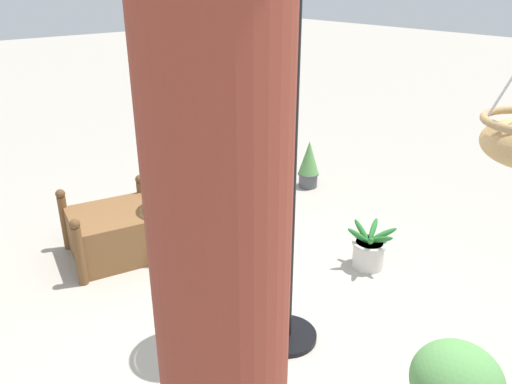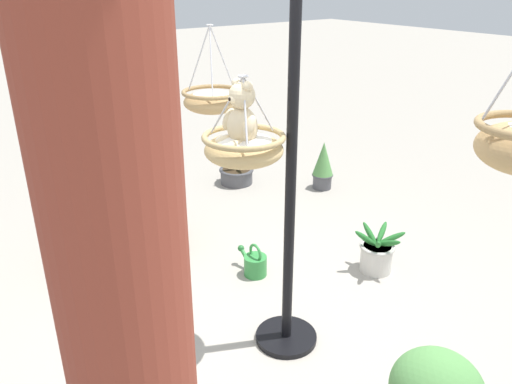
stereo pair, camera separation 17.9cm
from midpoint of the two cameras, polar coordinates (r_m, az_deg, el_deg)
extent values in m
plane|color=#A8A093|center=(3.86, 2.12, -15.67)|extent=(40.00, 40.00, 0.00)
cylinder|color=black|center=(3.18, 5.56, 1.29)|extent=(0.07, 0.07, 2.48)
cylinder|color=black|center=(3.81, 4.82, -16.00)|extent=(0.44, 0.44, 0.04)
ellipsoid|color=tan|center=(3.06, 0.32, 4.73)|extent=(0.48, 0.48, 0.18)
torus|color=tan|center=(3.04, 0.32, 6.22)|extent=(0.51, 0.51, 0.04)
ellipsoid|color=silver|center=(3.06, 0.32, 5.09)|extent=(0.43, 0.43, 0.15)
cylinder|color=#B7B7BC|center=(3.03, -1.62, 9.73)|extent=(0.21, 0.13, 0.37)
cylinder|color=#B7B7BC|center=(2.88, 0.59, 9.00)|extent=(0.21, 0.13, 0.37)
cylinder|color=#B7B7BC|center=(3.05, 2.03, 9.82)|extent=(0.01, 0.23, 0.37)
torus|color=#B7B7BC|center=(2.95, 0.34, 12.94)|extent=(0.06, 0.06, 0.01)
ellipsoid|color=beige|center=(3.01, 0.17, 7.32)|extent=(0.20, 0.17, 0.24)
sphere|color=beige|center=(2.97, 0.18, 10.82)|extent=(0.17, 0.17, 0.16)
ellipsoid|color=beige|center=(2.94, -0.77, 10.44)|extent=(0.07, 0.06, 0.05)
sphere|color=black|center=(2.92, -1.15, 10.42)|extent=(0.02, 0.02, 0.02)
sphere|color=beige|center=(2.91, 0.84, 11.84)|extent=(0.06, 0.06, 0.06)
sphere|color=beige|center=(3.00, -0.46, 12.18)|extent=(0.06, 0.06, 0.06)
ellipsoid|color=beige|center=(2.91, 1.03, 7.34)|extent=(0.07, 0.12, 0.15)
ellipsoid|color=beige|center=(3.07, -1.41, 8.23)|extent=(0.07, 0.12, 0.15)
ellipsoid|color=beige|center=(2.95, -0.55, 5.15)|extent=(0.07, 0.14, 0.07)
ellipsoid|color=beige|center=(3.03, -1.79, 5.69)|extent=(0.07, 0.14, 0.07)
ellipsoid|color=tan|center=(4.44, -3.79, 10.10)|extent=(0.50, 0.50, 0.19)
torus|color=#97794E|center=(4.42, -3.82, 11.20)|extent=(0.53, 0.53, 0.04)
ellipsoid|color=silver|center=(4.44, -3.80, 10.36)|extent=(0.44, 0.44, 0.16)
cylinder|color=#B7B7BC|center=(4.43, -5.29, 14.78)|extent=(0.21, 0.13, 0.55)
cylinder|color=#B7B7BC|center=(4.26, -3.85, 14.48)|extent=(0.21, 0.13, 0.55)
cylinder|color=#B7B7BC|center=(4.43, -2.63, 14.87)|extent=(0.01, 0.24, 0.55)
torus|color=#B7B7BC|center=(4.34, -4.03, 18.30)|extent=(0.06, 0.06, 0.01)
cube|color=brown|center=(4.89, -13.62, -4.22)|extent=(0.82, 0.87, 0.44)
cube|color=#382819|center=(4.80, -13.83, -2.22)|extent=(0.73, 0.76, 0.06)
cylinder|color=brown|center=(4.51, -17.34, -6.39)|extent=(0.08, 0.08, 0.54)
cylinder|color=brown|center=(5.13, -18.59, -2.81)|extent=(0.08, 0.08, 0.54)
cylinder|color=brown|center=(4.64, -8.22, -4.64)|extent=(0.08, 0.08, 0.54)
cylinder|color=brown|center=(5.24, -10.53, -1.36)|extent=(0.08, 0.08, 0.54)
sphere|color=brown|center=(4.38, -17.81, -2.97)|extent=(0.09, 0.09, 0.09)
sphere|color=brown|center=(5.01, -19.03, 0.27)|extent=(0.09, 0.09, 0.09)
sphere|color=brown|center=(4.50, -8.43, -1.26)|extent=(0.09, 0.09, 0.09)
sphere|color=brown|center=(5.12, -10.77, 1.69)|extent=(0.09, 0.09, 0.09)
cylinder|color=beige|center=(4.64, 14.50, -7.25)|extent=(0.28, 0.28, 0.25)
torus|color=#BCB7AE|center=(4.58, 14.64, -6.01)|extent=(0.31, 0.31, 0.03)
cylinder|color=#382819|center=(4.58, 14.64, -6.06)|extent=(0.24, 0.24, 0.03)
ellipsoid|color=#28702D|center=(4.61, 13.88, -4.70)|extent=(0.23, 0.07, 0.20)
ellipsoid|color=#28702D|center=(4.52, 13.48, -5.20)|extent=(0.18, 0.22, 0.19)
ellipsoid|color=#28702D|center=(4.45, 14.75, -5.79)|extent=(0.19, 0.21, 0.19)
ellipsoid|color=#28702D|center=(4.48, 15.88, -5.60)|extent=(0.25, 0.06, 0.16)
ellipsoid|color=#28702D|center=(4.57, 16.15, -5.06)|extent=(0.19, 0.23, 0.16)
ellipsoid|color=#28702D|center=(4.64, 15.12, -4.42)|extent=(0.15, 0.25, 0.15)
cylinder|color=#4C4C51|center=(6.34, -1.41, 1.81)|extent=(0.40, 0.40, 0.19)
torus|color=#444449|center=(6.31, -1.42, 2.52)|extent=(0.43, 0.43, 0.03)
cylinder|color=#382819|center=(6.32, -1.42, 2.48)|extent=(0.35, 0.35, 0.03)
ellipsoid|color=#38843D|center=(6.35, -2.09, 3.41)|extent=(0.24, 0.09, 0.16)
ellipsoid|color=#38843D|center=(6.25, -2.21, 3.01)|extent=(0.09, 0.22, 0.18)
ellipsoid|color=#38843D|center=(6.21, -0.93, 2.90)|extent=(0.22, 0.06, 0.18)
ellipsoid|color=#38843D|center=(6.34, -0.77, 3.32)|extent=(0.06, 0.22, 0.19)
cylinder|color=#4C4C51|center=(6.26, 8.30, 1.22)|extent=(0.23, 0.23, 0.18)
torus|color=#444449|center=(6.23, 8.34, 1.91)|extent=(0.26, 0.26, 0.03)
cylinder|color=#382819|center=(6.23, 8.34, 1.86)|extent=(0.20, 0.20, 0.03)
cone|color=#56934C|center=(6.15, 8.45, 3.76)|extent=(0.25, 0.25, 0.41)
cylinder|color=#338C3F|center=(4.45, 1.09, -8.33)|extent=(0.20, 0.20, 0.18)
cylinder|color=#338C3F|center=(4.54, -0.02, -7.36)|extent=(0.17, 0.04, 0.14)
sphere|color=#287033|center=(4.56, -0.58, -6.39)|extent=(0.06, 0.06, 0.06)
torus|color=#338C3F|center=(4.38, 1.10, -6.89)|extent=(0.16, 0.02, 0.16)
camera|label=1|loc=(0.09, -88.41, 0.69)|focal=35.41mm
camera|label=2|loc=(0.09, 91.59, -0.69)|focal=35.41mm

